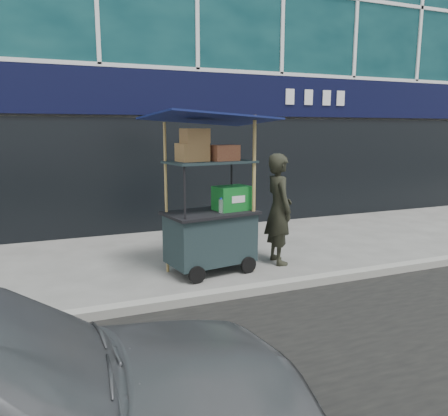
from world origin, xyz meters
name	(u,v)px	position (x,y,z in m)	size (l,w,h in m)	color
ground	(287,283)	(0.00, 0.00, 0.00)	(80.00, 80.00, 0.00)	#61605C
curb	(294,284)	(0.00, -0.20, 0.06)	(80.00, 0.18, 0.12)	gray
vendor_cart	(212,217)	(-0.80, 0.92, 0.85)	(1.98, 1.54, 2.42)	black
vendor_man	(279,209)	(0.36, 0.93, 0.90)	(0.65, 0.43, 1.79)	black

